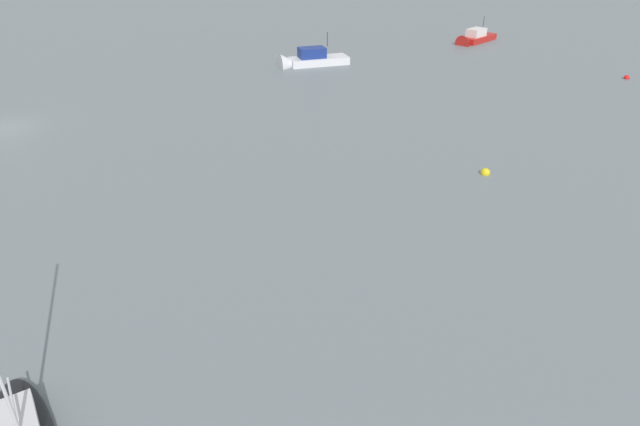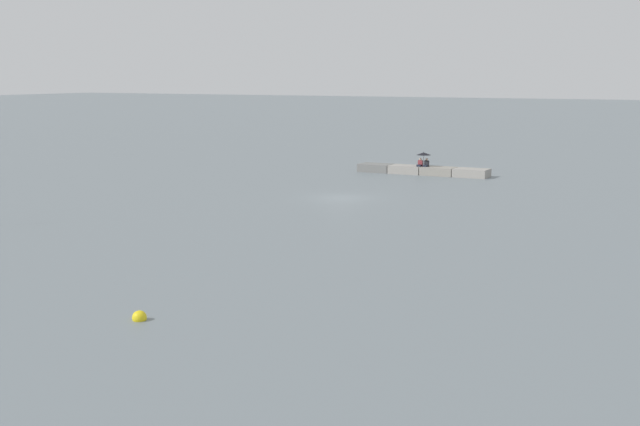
# 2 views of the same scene
# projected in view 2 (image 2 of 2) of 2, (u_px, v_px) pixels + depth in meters

# --- Properties ---
(ground_plane) EXTENTS (500.00, 500.00, 0.00)m
(ground_plane) POSITION_uv_depth(u_px,v_px,m) (342.00, 198.00, 61.44)
(ground_plane) COLOR slate
(seawall_pier) EXTENTS (11.83, 1.96, 0.72)m
(seawall_pier) POSITION_uv_depth(u_px,v_px,m) (423.00, 170.00, 75.77)
(seawall_pier) COLOR gray
(seawall_pier) RESTS_ON ground_plane
(person_seated_dark_left) EXTENTS (0.40, 0.61, 0.73)m
(person_seated_dark_left) POSITION_uv_depth(u_px,v_px,m) (426.00, 164.00, 75.41)
(person_seated_dark_left) COLOR #1E2333
(person_seated_dark_left) RESTS_ON seawall_pier
(person_seated_maroon_right) EXTENTS (0.40, 0.61, 0.73)m
(person_seated_maroon_right) POSITION_uv_depth(u_px,v_px,m) (420.00, 163.00, 75.61)
(person_seated_maroon_right) COLOR #1E2333
(person_seated_maroon_right) RESTS_ON seawall_pier
(umbrella_open_black) EXTENTS (1.28, 1.28, 1.28)m
(umbrella_open_black) POSITION_uv_depth(u_px,v_px,m) (424.00, 154.00, 75.45)
(umbrella_open_black) COLOR black
(umbrella_open_black) RESTS_ON seawall_pier
(mooring_buoy_mid) EXTENTS (0.53, 0.53, 0.53)m
(mooring_buoy_mid) POSITION_uv_depth(u_px,v_px,m) (139.00, 318.00, 31.03)
(mooring_buoy_mid) COLOR yellow
(mooring_buoy_mid) RESTS_ON ground_plane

